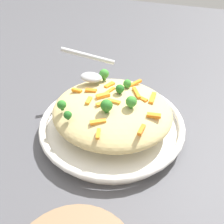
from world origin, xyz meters
name	(u,v)px	position (x,y,z in m)	size (l,w,h in m)	color
ground_plane	(112,130)	(0.00, 0.00, 0.00)	(2.40, 2.40, 0.00)	#4C4C51
serving_bowl	(112,124)	(0.00, 0.00, 0.02)	(0.35, 0.35, 0.04)	white
pasta_mound	(112,111)	(0.00, 0.00, 0.06)	(0.28, 0.26, 0.07)	#D1BA7A
carrot_piece_0	(153,98)	(-0.08, -0.04, 0.09)	(0.04, 0.01, 0.01)	orange
carrot_piece_1	(104,103)	(0.01, 0.02, 0.10)	(0.04, 0.01, 0.01)	orange
carrot_piece_2	(109,91)	(0.02, -0.02, 0.10)	(0.04, 0.01, 0.01)	orange
carrot_piece_3	(136,93)	(-0.04, -0.04, 0.09)	(0.04, 0.01, 0.01)	orange
carrot_piece_4	(104,95)	(0.02, 0.00, 0.10)	(0.03, 0.01, 0.01)	orange
carrot_piece_5	(77,91)	(0.09, -0.01, 0.09)	(0.03, 0.01, 0.01)	orange
carrot_piece_6	(89,101)	(0.05, 0.02, 0.09)	(0.02, 0.01, 0.01)	orange
carrot_piece_7	(97,121)	(0.00, 0.08, 0.09)	(0.03, 0.01, 0.01)	orange
carrot_piece_8	(109,85)	(0.03, -0.05, 0.09)	(0.03, 0.01, 0.01)	orange
carrot_piece_9	(91,91)	(0.06, -0.01, 0.09)	(0.03, 0.01, 0.01)	orange
carrot_piece_10	(114,102)	(-0.01, 0.01, 0.10)	(0.03, 0.01, 0.01)	orange
carrot_piece_11	(98,134)	(-0.01, 0.11, 0.09)	(0.03, 0.01, 0.01)	orange
carrot_piece_12	(135,83)	(-0.03, -0.09, 0.09)	(0.04, 0.01, 0.01)	orange
carrot_piece_13	(154,116)	(-0.10, 0.02, 0.09)	(0.03, 0.01, 0.01)	orange
carrot_piece_14	(141,130)	(-0.09, 0.07, 0.09)	(0.03, 0.01, 0.01)	orange
carrot_piece_15	(142,99)	(-0.06, -0.03, 0.09)	(0.03, 0.01, 0.01)	orange
broccoli_floret_0	(68,115)	(0.06, 0.09, 0.10)	(0.02, 0.02, 0.02)	#205B1C
broccoli_floret_1	(106,106)	(-0.01, 0.04, 0.11)	(0.03, 0.03, 0.03)	#296820
broccoli_floret_2	(104,74)	(0.05, -0.08, 0.10)	(0.02, 0.02, 0.03)	#377928
broccoli_floret_3	(131,102)	(-0.05, 0.01, 0.11)	(0.02, 0.02, 0.03)	#377928
broccoli_floret_4	(62,105)	(0.09, 0.07, 0.10)	(0.02, 0.02, 0.02)	#296820
broccoli_floret_5	(120,89)	(-0.01, -0.03, 0.11)	(0.02, 0.02, 0.02)	#205B1C
broccoli_floret_6	(127,84)	(-0.01, -0.06, 0.10)	(0.02, 0.02, 0.02)	#377928
serving_spoon	(90,70)	(0.09, -0.08, 0.11)	(0.13, 0.12, 0.06)	#B7B7BC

